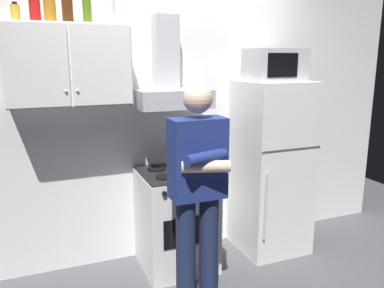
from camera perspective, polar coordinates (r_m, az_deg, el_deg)
ground_plane at (r=3.46m, az=0.00°, el=-18.95°), size 7.00×7.00×0.00m
back_wall_tiled at (r=3.54m, az=-3.65°, el=5.15°), size 4.80×0.10×2.70m
upper_cabinet at (r=3.11m, az=-17.68°, el=10.96°), size 0.90×0.37×0.60m
stove_oven at (r=3.45m, az=-2.36°, el=-10.93°), size 0.60×0.62×0.87m
range_hood at (r=3.28m, az=-3.30°, el=8.92°), size 0.60×0.44×0.75m
refrigerator at (r=3.73m, az=11.49°, el=-3.34°), size 0.60×0.62×1.60m
microwave at (r=3.60m, az=11.99°, el=11.27°), size 0.48×0.37×0.28m
person_standing at (r=2.73m, az=0.86°, el=-6.81°), size 0.38×0.33×1.64m
cooking_pot at (r=3.22m, az=0.46°, el=-3.38°), size 0.30×0.20×0.10m
bottle_soda_red at (r=3.10m, az=-22.06°, el=18.40°), size 0.08×0.08×0.25m
bottle_vodka_clear at (r=3.16m, az=-11.88°, el=19.43°), size 0.07×0.07×0.31m
bottle_olive_oil at (r=3.16m, az=-15.12°, el=18.88°), size 0.07×0.07×0.27m
bottle_spice_jar at (r=3.12m, az=-24.42°, el=17.07°), size 0.06×0.06×0.13m
bottle_rum_dark at (r=3.15m, az=-17.80°, el=18.91°), size 0.08×0.08×0.28m
bottle_liquor_amber at (r=3.11m, az=-20.17°, el=19.16°), size 0.08×0.08×0.32m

